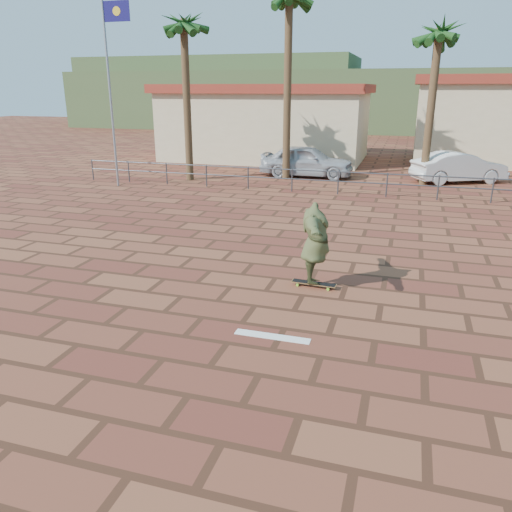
{
  "coord_description": "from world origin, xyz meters",
  "views": [
    {
      "loc": [
        2.79,
        -9.05,
        4.29
      ],
      "look_at": [
        -0.23,
        0.83,
        0.8
      ],
      "focal_mm": 35.0,
      "sensor_mm": 36.0,
      "label": 1
    }
  ],
  "objects_px": {
    "longboard": "(314,283)",
    "car_silver": "(307,161)",
    "skateboarder": "(315,243)",
    "car_white": "(459,167)"
  },
  "relations": [
    {
      "from": "longboard",
      "to": "car_silver",
      "type": "height_order",
      "value": "car_silver"
    },
    {
      "from": "car_silver",
      "to": "longboard",
      "type": "bearing_deg",
      "value": -169.13
    },
    {
      "from": "skateboarder",
      "to": "car_white",
      "type": "xyz_separation_m",
      "value": [
        4.11,
        15.11,
        -0.32
      ]
    },
    {
      "from": "car_silver",
      "to": "skateboarder",
      "type": "bearing_deg",
      "value": -169.13
    },
    {
      "from": "car_white",
      "to": "car_silver",
      "type": "bearing_deg",
      "value": 67.36
    },
    {
      "from": "longboard",
      "to": "car_silver",
      "type": "distance_m",
      "value": 14.97
    },
    {
      "from": "longboard",
      "to": "car_white",
      "type": "relative_size",
      "value": 0.24
    },
    {
      "from": "car_silver",
      "to": "car_white",
      "type": "relative_size",
      "value": 1.07
    },
    {
      "from": "longboard",
      "to": "car_white",
      "type": "bearing_deg",
      "value": 78.85
    },
    {
      "from": "car_white",
      "to": "longboard",
      "type": "bearing_deg",
      "value": 138.2
    }
  ]
}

